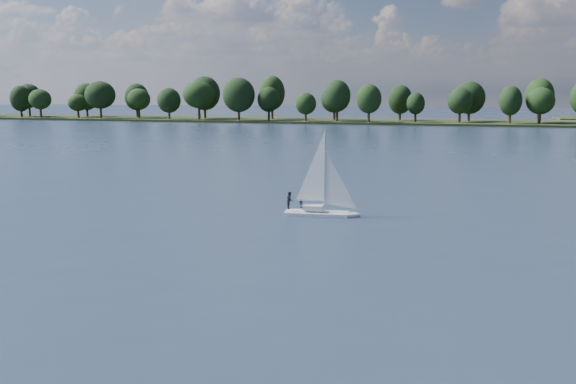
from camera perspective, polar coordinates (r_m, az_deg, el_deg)
The scene contains 4 objects.
ground at distance 120.78m, azimuth 6.84°, elevation 3.67°, with size 700.00×700.00×0.00m, color #233342.
far_shore at distance 231.73m, azimuth 11.52°, elevation 6.06°, with size 660.00×40.00×1.50m, color black.
sailboat at distance 56.98m, azimuth 2.61°, elevation 0.11°, with size 6.19×2.25×7.98m.
treeline at distance 227.43m, azimuth 11.56°, elevation 8.06°, with size 562.48×73.81×18.46m.
Camera 1 is at (19.99, -18.61, 10.98)m, focal length 40.00 mm.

